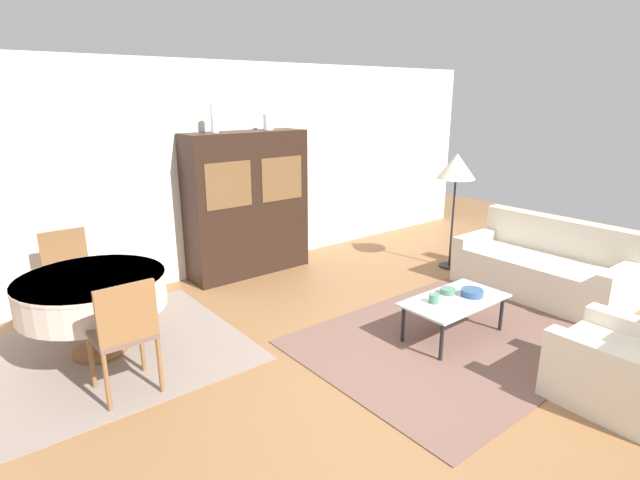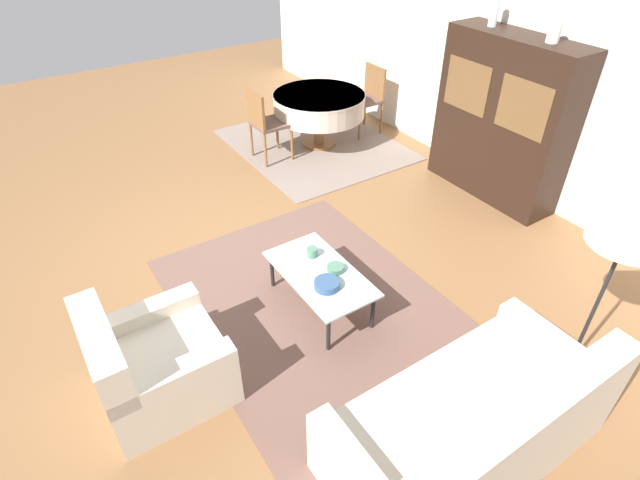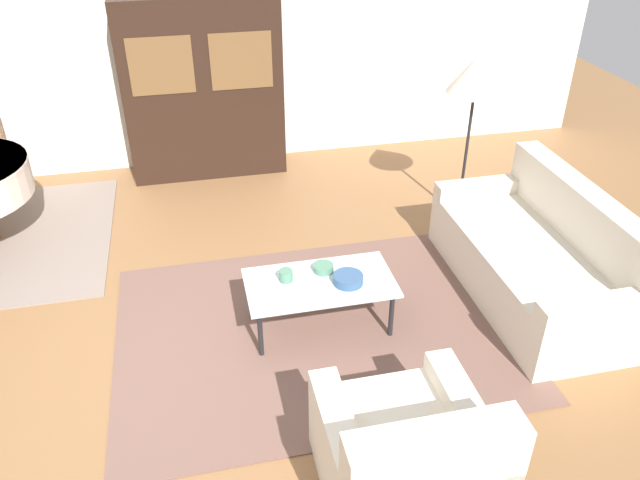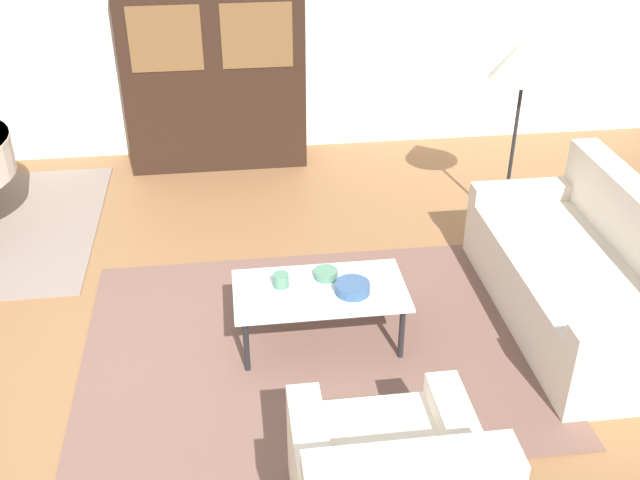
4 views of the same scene
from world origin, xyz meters
TOP-DOWN VIEW (x-y plane):
  - ground_plane at (0.00, 0.00)m, footprint 14.00×14.00m
  - wall_back at (0.00, 3.63)m, footprint 10.00×0.06m
  - area_rug at (1.08, 0.43)m, footprint 2.87×2.16m
  - dining_rug at (-1.71, 2.24)m, footprint 2.48×2.10m
  - couch at (2.88, 0.51)m, footprint 0.92×1.88m
  - armchair at (1.25, -1.05)m, footprint 0.84×0.88m
  - coffee_table at (1.13, 0.48)m, footprint 1.06×0.58m
  - display_cabinet at (0.55, 3.34)m, footprint 1.60×0.49m
  - dining_table at (-1.68, 2.30)m, footprint 1.27×1.27m
  - dining_chair_near at (-1.68, 1.45)m, footprint 0.44×0.44m
  - dining_chair_far at (-1.68, 3.16)m, footprint 0.44×0.44m
  - floor_lamp at (2.80, 1.79)m, footprint 0.50×0.50m
  - cup at (0.90, 0.55)m, footprint 0.10×0.10m
  - bowl at (1.32, 0.42)m, footprint 0.21×0.21m
  - bowl_small at (1.18, 0.60)m, footprint 0.15×0.15m
  - vase_tall at (0.14, 3.34)m, footprint 0.09×0.09m
  - vase_short at (0.90, 3.34)m, footprint 0.12×0.12m

SIDE VIEW (x-z plane):
  - ground_plane at x=0.00m, z-range 0.00..0.00m
  - area_rug at x=1.08m, z-range 0.00..0.01m
  - dining_rug at x=-1.71m, z-range 0.00..0.01m
  - couch at x=2.88m, z-range -0.13..0.75m
  - armchair at x=1.25m, z-range -0.11..0.73m
  - coffee_table at x=1.13m, z-range 0.17..0.56m
  - bowl_small at x=1.18m, z-range 0.40..0.45m
  - bowl at x=1.32m, z-range 0.40..0.46m
  - cup at x=0.90m, z-range 0.40..0.48m
  - dining_chair_near at x=-1.68m, z-range 0.09..1.05m
  - dining_chair_far at x=-1.68m, z-range 0.09..1.05m
  - dining_table at x=-1.68m, z-range 0.23..0.97m
  - display_cabinet at x=0.55m, z-range 0.00..1.85m
  - wall_back at x=0.00m, z-range 0.00..2.70m
  - floor_lamp at x=2.80m, z-range 0.57..2.13m
  - vase_short at x=0.90m, z-range 1.85..2.05m
  - vase_tall at x=0.14m, z-range 1.85..2.19m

